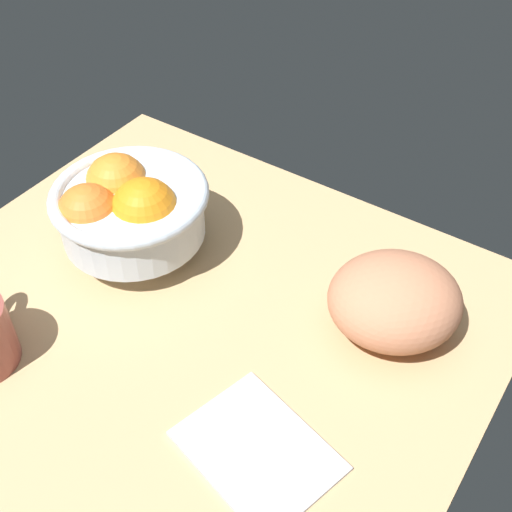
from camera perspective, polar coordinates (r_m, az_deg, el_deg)
name	(u,v)px	position (r cm, az deg, el deg)	size (l,w,h in cm)	color
ground_plane	(186,330)	(77.67, -6.05, -6.35)	(66.82, 61.90, 3.00)	tan
fruit_bowl	(128,210)	(81.81, -10.92, 3.92)	(19.05, 19.05, 11.58)	silver
bread_loaf	(395,301)	(73.64, 11.79, -3.76)	(14.60, 13.26, 9.12)	tan
napkin_folded	(258,449)	(66.20, 0.14, -16.24)	(14.63, 11.02, 0.84)	#BBBAC0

